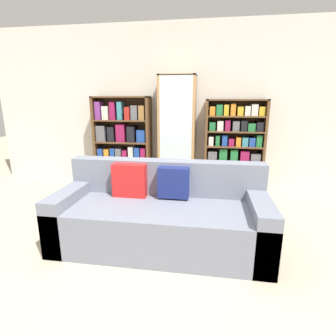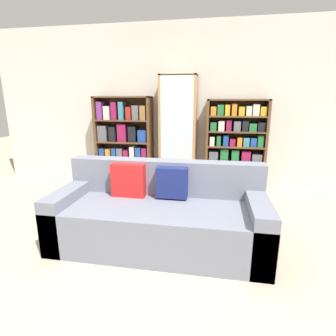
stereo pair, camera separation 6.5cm
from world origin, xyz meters
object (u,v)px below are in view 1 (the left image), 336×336
Objects in this scene: display_cabinet at (177,134)px; wine_bottle at (195,202)px; bookshelf_right at (234,147)px; bookshelf_left at (123,144)px; couch at (161,216)px.

display_cabinet is 5.42× the size of wine_bottle.
wine_bottle is at bearing -118.79° from bookshelf_right.
bookshelf_left is at bearing 142.28° from wine_bottle.
bookshelf_left is 0.97m from display_cabinet.
display_cabinet reaches higher than bookshelf_right.
bookshelf_right is at bearing 61.21° from wine_bottle.
couch is at bearing -109.44° from wine_bottle.
wine_bottle is at bearing -37.72° from bookshelf_left.
couch is 1.38× the size of bookshelf_left.
display_cabinet reaches higher than bookshelf_left.
bookshelf_right reaches higher than wine_bottle.
display_cabinet reaches higher than couch.
bookshelf_left is 4.46× the size of wine_bottle.
display_cabinet is (-0.07, 1.87, 0.63)m from couch.
bookshelf_right is (1.90, 0.00, -0.00)m from bookshelf_left.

